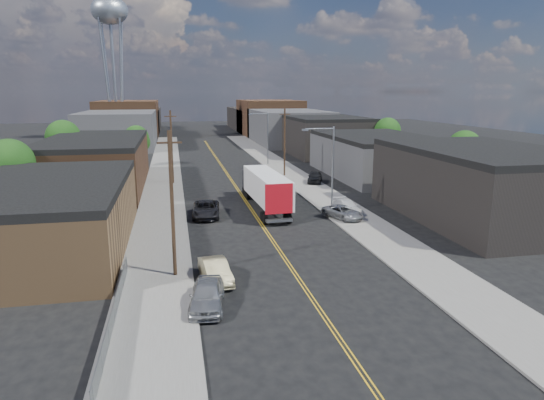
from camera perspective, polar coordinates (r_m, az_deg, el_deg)
name	(u,v)px	position (r m, az deg, el deg)	size (l,w,h in m)	color
ground	(222,166)	(83.33, -5.91, 3.98)	(260.00, 260.00, 0.00)	black
centerline	(233,182)	(68.62, -4.66, 2.16)	(0.32, 120.00, 0.01)	gold
sidewalk_left	(164,184)	(68.17, -12.62, 1.88)	(5.00, 140.00, 0.15)	slate
sidewalk_right	(298,179)	(70.34, 3.05, 2.50)	(5.00, 140.00, 0.15)	slate
warehouse_tan	(47,216)	(42.37, -24.91, -1.69)	(12.00, 22.00, 5.60)	brown
warehouse_brown	(96,163)	(67.40, -20.02, 4.09)	(12.00, 26.00, 6.60)	#523420
industrial_right_a	(483,183)	(52.34, 23.61, 1.80)	(14.00, 22.00, 7.10)	black
industrial_right_b	(377,155)	(74.90, 12.22, 5.15)	(14.00, 24.00, 6.10)	#37373A
industrial_right_c	(325,135)	(99.05, 6.20, 7.56)	(14.00, 22.00, 7.60)	black
skyline_left_a	(120,129)	(117.94, -17.50, 7.95)	(16.00, 30.00, 8.00)	#37373A
skyline_right_a	(289,127)	(120.60, 1.96, 8.61)	(16.00, 30.00, 8.00)	#37373A
skyline_left_b	(128,119)	(142.73, -16.54, 9.13)	(16.00, 26.00, 10.00)	#523420
skyline_right_b	(269,117)	(144.93, -0.36, 9.69)	(16.00, 26.00, 10.00)	#523420
skyline_left_c	(134,120)	(162.72, -15.92, 9.00)	(16.00, 40.00, 7.00)	black
skyline_right_c	(257,119)	(164.65, -1.73, 9.51)	(16.00, 40.00, 7.00)	black
water_tower	(110,16)	(134.02, -18.53, 19.82)	(9.00, 9.00, 36.90)	gray
streetlight_near	(329,163)	(50.02, 6.74, 4.39)	(3.39, 0.25, 9.00)	gray
streetlight_far	(265,134)	(83.78, -0.77, 7.77)	(3.39, 0.25, 9.00)	gray
utility_pole_left_near	(172,204)	(32.84, -11.67, -0.45)	(1.60, 0.26, 10.00)	black
utility_pole_left_far	(172,147)	(67.42, -11.72, 6.16)	(1.60, 0.26, 10.00)	black
utility_pole_right	(285,142)	(72.22, 1.49, 6.83)	(1.60, 0.26, 10.00)	black
chainlink_fence	(114,313)	(28.33, -18.08, -12.57)	(0.05, 16.00, 1.22)	slate
tree_left_near	(11,166)	(54.91, -28.38, 3.53)	(4.85, 4.76, 7.91)	black
tree_left_mid	(64,139)	(78.97, -23.30, 6.56)	(5.10, 5.04, 8.37)	black
tree_left_far	(137,140)	(84.60, -15.62, 6.83)	(4.35, 4.20, 6.97)	black
tree_right_near	(464,150)	(69.76, 21.70, 5.52)	(4.60, 4.48, 7.44)	black
tree_right_far	(388,133)	(90.68, 13.45, 7.70)	(4.85, 4.76, 7.91)	black
semi_truck	(264,187)	(52.63, -0.95, 1.56)	(3.14, 15.62, 4.07)	white
car_left_a	(207,295)	(29.09, -7.66, -10.99)	(1.93, 4.80, 1.64)	#A1A3A6
car_left_b	(215,271)	(32.84, -6.68, -8.29)	(1.57, 4.51, 1.49)	#998E64
car_left_c	(206,209)	(49.49, -7.77, -1.07)	(2.64, 5.73, 1.59)	black
car_right_lot_a	(343,212)	(48.39, 8.34, -1.42)	(2.10, 4.56, 1.27)	#9B9DA0
car_right_lot_b	(347,207)	(50.48, 8.77, -0.80)	(1.89, 4.64, 1.35)	silver
car_right_lot_c	(315,177)	(67.18, 5.06, 2.73)	(1.85, 4.59, 1.56)	black
car_ahead_truck	(266,177)	(67.32, -0.67, 2.67)	(2.59, 5.62, 1.56)	black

